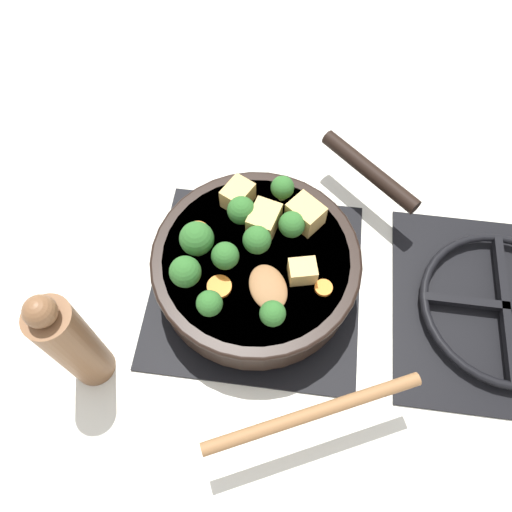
{
  "coord_description": "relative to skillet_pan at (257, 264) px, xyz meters",
  "views": [
    {
      "loc": [
        0.32,
        0.04,
        0.68
      ],
      "look_at": [
        0.0,
        0.0,
        0.09
      ],
      "focal_mm": 35.0,
      "sensor_mm": 36.0,
      "label": 1
    }
  ],
  "objects": [
    {
      "name": "broccoli_floret_center_top",
      "position": [
        -0.1,
        0.02,
        0.05
      ],
      "size": [
        0.03,
        0.03,
        0.04
      ],
      "color": "#709956",
      "rests_on": "skillet_pan"
    },
    {
      "name": "broccoli_floret_south_cluster",
      "position": [
        0.09,
        -0.05,
        0.05
      ],
      "size": [
        0.03,
        0.03,
        0.04
      ],
      "color": "#709956",
      "rests_on": "skillet_pan"
    },
    {
      "name": "broccoli_floret_east_rim",
      "position": [
        -0.01,
        -0.0,
        0.05
      ],
      "size": [
        0.04,
        0.04,
        0.05
      ],
      "color": "#709956",
      "rests_on": "skillet_pan"
    },
    {
      "name": "broccoli_floret_west_rim",
      "position": [
        -0.04,
        0.04,
        0.05
      ],
      "size": [
        0.04,
        0.04,
        0.04
      ],
      "color": "#709956",
      "rests_on": "skillet_pan"
    },
    {
      "name": "rear_burner_grate",
      "position": [
        0.0,
        0.36,
        -0.05
      ],
      "size": [
        0.31,
        0.31,
        0.03
      ],
      "color": "black",
      "rests_on": "ground_plane"
    },
    {
      "name": "tofu_cube_center_large",
      "position": [
        0.02,
        0.06,
        0.04
      ],
      "size": [
        0.04,
        0.04,
        0.03
      ],
      "primitive_type": "cube",
      "rotation": [
        0.0,
        0.0,
        4.95
      ],
      "color": "tan",
      "rests_on": "skillet_pan"
    },
    {
      "name": "broccoli_floret_small_inner",
      "position": [
        0.09,
        0.03,
        0.05
      ],
      "size": [
        0.03,
        0.03,
        0.04
      ],
      "color": "#709956",
      "rests_on": "skillet_pan"
    },
    {
      "name": "broccoli_floret_tall_stem",
      "position": [
        0.05,
        -0.09,
        0.05
      ],
      "size": [
        0.04,
        0.04,
        0.05
      ],
      "color": "#709956",
      "rests_on": "skillet_pan"
    },
    {
      "name": "broccoli_floret_mid_floret",
      "position": [
        0.01,
        -0.08,
        0.06
      ],
      "size": [
        0.05,
        0.05,
        0.05
      ],
      "color": "#709956",
      "rests_on": "skillet_pan"
    },
    {
      "name": "tofu_cube_east_chunk",
      "position": [
        -0.05,
        0.0,
        0.05
      ],
      "size": [
        0.05,
        0.05,
        0.04
      ],
      "primitive_type": "cube",
      "rotation": [
        0.0,
        0.0,
        2.88
      ],
      "color": "tan",
      "rests_on": "skillet_pan"
    },
    {
      "name": "pepper_mill",
      "position": [
        0.16,
        -0.21,
        0.04
      ],
      "size": [
        0.06,
        0.06,
        0.22
      ],
      "color": "brown",
      "rests_on": "ground_plane"
    },
    {
      "name": "skillet_pan",
      "position": [
        0.0,
        0.0,
        0.0
      ],
      "size": [
        0.39,
        0.37,
        0.06
      ],
      "color": "black",
      "rests_on": "front_burner_grate"
    },
    {
      "name": "front_burner_grate",
      "position": [
        0.0,
        -0.0,
        -0.05
      ],
      "size": [
        0.31,
        0.31,
        0.03
      ],
      "color": "black",
      "rests_on": "ground_plane"
    },
    {
      "name": "tofu_cube_west_chunk",
      "position": [
        -0.08,
        -0.04,
        0.04
      ],
      "size": [
        0.05,
        0.05,
        0.03
      ],
      "primitive_type": "cube",
      "rotation": [
        0.0,
        0.0,
        5.8
      ],
      "color": "tan",
      "rests_on": "skillet_pan"
    },
    {
      "name": "carrot_slice_orange_thin",
      "position": [
        0.05,
        -0.04,
        0.03
      ],
      "size": [
        0.03,
        0.03,
        0.01
      ],
      "primitive_type": "cylinder",
      "color": "orange",
      "rests_on": "skillet_pan"
    },
    {
      "name": "tofu_cube_near_handle",
      "position": [
        -0.06,
        0.06,
        0.05
      ],
      "size": [
        0.06,
        0.06,
        0.04
      ],
      "primitive_type": "cube",
      "rotation": [
        0.0,
        0.0,
        4.06
      ],
      "color": "tan",
      "rests_on": "skillet_pan"
    },
    {
      "name": "carrot_slice_edge_slice",
      "position": [
        -0.02,
        -0.09,
        0.03
      ],
      "size": [
        0.03,
        0.03,
        0.01
      ],
      "primitive_type": "cylinder",
      "color": "orange",
      "rests_on": "skillet_pan"
    },
    {
      "name": "broccoli_floret_north_edge",
      "position": [
        0.02,
        -0.04,
        0.05
      ],
      "size": [
        0.04,
        0.04,
        0.04
      ],
      "color": "#709956",
      "rests_on": "skillet_pan"
    },
    {
      "name": "wooden_spoon",
      "position": [
        0.14,
        0.06,
        0.03
      ],
      "size": [
        0.25,
        0.25,
        0.02
      ],
      "color": "olive",
      "rests_on": "skillet_pan"
    },
    {
      "name": "broccoli_floret_near_spoon",
      "position": [
        -0.05,
        -0.03,
        0.05
      ],
      "size": [
        0.04,
        0.04,
        0.05
      ],
      "color": "#709956",
      "rests_on": "skillet_pan"
    },
    {
      "name": "ground_plane",
      "position": [
        0.0,
        -0.0,
        -0.06
      ],
      "size": [
        2.4,
        2.4,
        0.0
      ],
      "primitive_type": "plane",
      "color": "silver"
    },
    {
      "name": "carrot_slice_near_center",
      "position": [
        0.04,
        0.09,
        0.03
      ],
      "size": [
        0.02,
        0.02,
        0.01
      ],
      "primitive_type": "cylinder",
      "color": "orange",
      "rests_on": "skillet_pan"
    }
  ]
}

